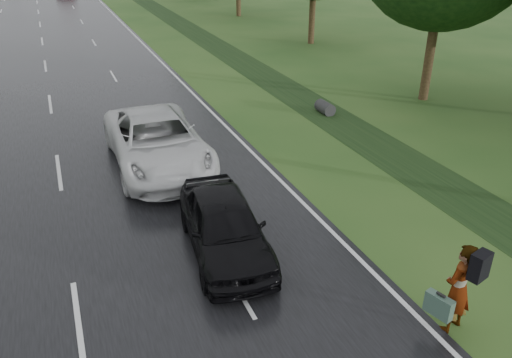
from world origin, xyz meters
name	(u,v)px	position (x,y,z in m)	size (l,w,h in m)	color
ground	(79,327)	(0.00, 0.00, 0.00)	(220.00, 220.00, 0.00)	#274B1A
road	(39,16)	(0.00, 45.00, 0.02)	(14.00, 180.00, 0.04)	black
edge_stripe_east	(111,12)	(6.75, 45.00, 0.04)	(0.12, 180.00, 0.01)	silver
center_line	(39,16)	(0.00, 45.00, 0.04)	(0.12, 180.00, 0.01)	silver
drainage_ditch	(253,68)	(11.50, 18.71, 0.04)	(2.20, 120.00, 0.56)	black
pedestrian	(459,288)	(7.18, -3.00, 1.06)	(1.06, 0.81, 2.06)	#A5998C
white_pickup	(157,142)	(3.31, 7.21, 0.94)	(2.99, 6.48, 1.80)	silver
dark_sedan	(225,225)	(3.74, 1.39, 0.82)	(1.84, 4.56, 1.56)	black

